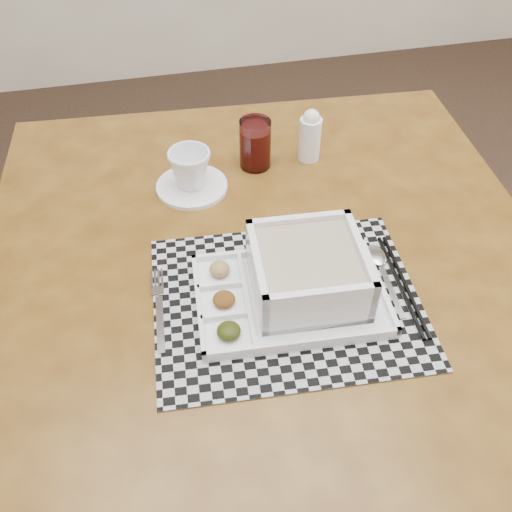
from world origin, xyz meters
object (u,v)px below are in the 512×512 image
at_px(cup, 190,169).
at_px(juice_glass, 255,145).
at_px(creamer_bottle, 310,135).
at_px(dining_table, 266,280).
at_px(serving_tray, 302,278).

bearing_deg(cup, juice_glass, 8.54).
bearing_deg(juice_glass, creamer_bottle, 0.20).
xyz_separation_m(cup, creamer_bottle, (0.27, 0.05, 0.01)).
height_order(dining_table, serving_tray, serving_tray).
xyz_separation_m(serving_tray, creamer_bottle, (0.13, 0.39, 0.02)).
relative_size(cup, juice_glass, 0.80).
xyz_separation_m(cup, juice_glass, (0.15, 0.05, 0.00)).
bearing_deg(serving_tray, dining_table, 105.06).
distance_m(dining_table, cup, 0.28).
relative_size(serving_tray, cup, 3.81).
bearing_deg(dining_table, creamer_bottle, 58.99).
distance_m(serving_tray, juice_glass, 0.39).
distance_m(cup, juice_glass, 0.16).
bearing_deg(dining_table, serving_tray, -74.94).
bearing_deg(creamer_bottle, cup, -169.08).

